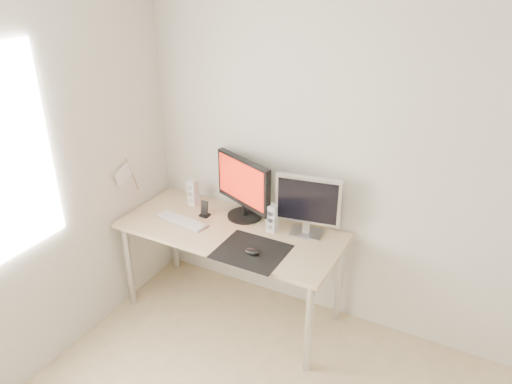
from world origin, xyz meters
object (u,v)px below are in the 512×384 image
(speaker_right, at_px, (273,218))
(phone_dock, at_px, (205,211))
(mouse, at_px, (252,252))
(desk, at_px, (231,238))
(main_monitor, at_px, (243,186))
(keyboard, at_px, (182,221))
(second_monitor, at_px, (308,203))
(speaker_left, at_px, (193,193))

(speaker_right, xyz_separation_m, phone_dock, (-0.54, -0.05, -0.06))
(mouse, height_order, phone_dock, phone_dock)
(speaker_right, relative_size, phone_dock, 1.60)
(desk, xyz_separation_m, main_monitor, (-0.00, 0.20, 0.33))
(phone_dock, bearing_deg, desk, -15.08)
(keyboard, distance_m, phone_dock, 0.19)
(speaker_right, height_order, keyboard, speaker_right)
(desk, relative_size, second_monitor, 3.55)
(desk, distance_m, phone_dock, 0.30)
(main_monitor, relative_size, speaker_right, 2.59)
(speaker_left, bearing_deg, phone_dock, -33.47)
(mouse, distance_m, second_monitor, 0.51)
(keyboard, relative_size, phone_dock, 3.42)
(mouse, xyz_separation_m, phone_dock, (-0.56, 0.29, 0.02))
(main_monitor, bearing_deg, phone_dock, -154.84)
(desk, bearing_deg, speaker_right, 23.07)
(speaker_left, relative_size, phone_dock, 1.60)
(speaker_right, bearing_deg, keyboard, -163.10)
(second_monitor, xyz_separation_m, phone_dock, (-0.77, -0.11, -0.20))
(mouse, bearing_deg, desk, 142.86)
(main_monitor, bearing_deg, keyboard, -143.35)
(desk, xyz_separation_m, speaker_right, (0.27, 0.12, 0.18))
(speaker_right, bearing_deg, phone_dock, -175.19)
(mouse, distance_m, keyboard, 0.68)
(main_monitor, distance_m, phone_dock, 0.36)
(speaker_left, xyz_separation_m, phone_dock, (0.18, -0.12, -0.06))
(main_monitor, xyz_separation_m, phone_dock, (-0.26, -0.12, -0.22))
(mouse, distance_m, main_monitor, 0.56)
(desk, height_order, phone_dock, phone_dock)
(desk, height_order, keyboard, keyboard)
(speaker_left, bearing_deg, main_monitor, 0.50)
(main_monitor, height_order, second_monitor, main_monitor)
(keyboard, bearing_deg, speaker_right, 16.90)
(desk, relative_size, phone_dock, 12.67)
(desk, xyz_separation_m, speaker_left, (-0.45, 0.19, 0.18))
(mouse, relative_size, main_monitor, 0.20)
(mouse, xyz_separation_m, second_monitor, (0.21, 0.41, 0.22))
(main_monitor, height_order, phone_dock, main_monitor)
(second_monitor, distance_m, speaker_right, 0.28)
(mouse, bearing_deg, keyboard, 167.81)
(second_monitor, bearing_deg, desk, -159.72)
(speaker_right, relative_size, keyboard, 0.47)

